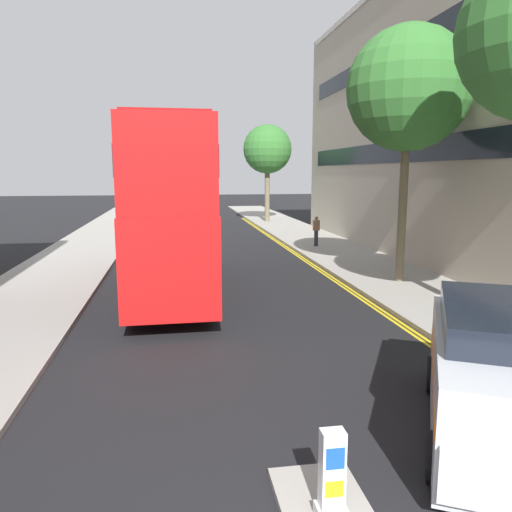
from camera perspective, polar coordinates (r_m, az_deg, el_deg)
sidewalk_right at (r=20.69m, az=14.31°, el=-1.99°), size 4.00×80.00×0.14m
sidewalk_left at (r=19.58m, az=-23.25°, el=-3.13°), size 4.00×80.00×0.14m
kerb_line_outer at (r=18.12m, az=10.72°, el=-3.70°), size 0.10×56.00×0.01m
kerb_line_inner at (r=18.07m, az=10.24°, el=-3.73°), size 0.10×56.00×0.01m
keep_left_bollard at (r=6.38m, az=8.70°, el=-23.96°), size 0.36×0.28×1.11m
double_decker_bus_away at (r=17.38m, az=-10.00°, el=5.85°), size 2.87×10.83×5.64m
taxi_minivan at (r=8.59m, az=26.20°, el=-12.25°), size 3.91×5.12×2.12m
pedestrian_far at (r=27.21m, az=6.93°, el=2.92°), size 0.34×0.22×1.62m
street_tree_near at (r=40.75m, az=1.31°, el=12.10°), size 3.89×3.89×7.75m
street_tree_far at (r=19.02m, az=17.08°, el=17.77°), size 4.31×4.31×9.00m
townhouse_terrace_right at (r=27.31m, az=25.42°, el=14.02°), size 10.08×28.00×13.30m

